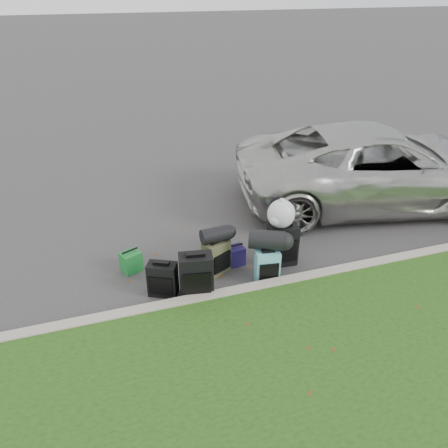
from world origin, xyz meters
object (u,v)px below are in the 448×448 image
object	(u,v)px
suitcase_olive	(216,257)
tote_green	(131,262)
suitcase_large_black_left	(196,276)
suv	(378,166)
suitcase_teal	(267,266)
suitcase_large_black_right	(282,245)
tote_navy	(235,256)
suitcase_small_black	(163,279)

from	to	relation	value
suitcase_olive	tote_green	distance (m)	1.35
suitcase_large_black_left	tote_green	bearing A→B (deg)	141.52
suv	suitcase_large_black_left	distance (m)	4.70
suv	tote_green	xyz separation A→B (m)	(-5.10, -0.98, -0.62)
suitcase_teal	suitcase_large_black_right	size ratio (longest dim) A/B	0.75
suitcase_olive	tote_navy	distance (m)	0.39
suitcase_large_black_left	suv	bearing A→B (deg)	33.32
suitcase_teal	tote_navy	xyz separation A→B (m)	(-0.33, 0.56, -0.10)
suitcase_large_black_left	suitcase_olive	size ratio (longest dim) A/B	1.24
suitcase_small_black	tote_green	bearing A→B (deg)	142.50
suitcase_small_black	tote_green	distance (m)	0.83
suv	suitcase_teal	size ratio (longest dim) A/B	10.98
suitcase_large_black_right	tote_green	world-z (taller)	suitcase_large_black_right
suitcase_olive	suitcase_large_black_right	distance (m)	1.09
suitcase_large_black_right	tote_green	distance (m)	2.42
suitcase_small_black	tote_green	world-z (taller)	suitcase_small_black
suitcase_olive	suitcase_teal	size ratio (longest dim) A/B	1.08
suitcase_small_black	suitcase_large_black_left	size ratio (longest dim) A/B	0.76
suv	suitcase_teal	bearing A→B (deg)	132.38
suitcase_olive	suitcase_large_black_right	bearing A→B (deg)	-30.69
suitcase_teal	tote_green	bearing A→B (deg)	164.00
suitcase_small_black	suitcase_teal	bearing A→B (deg)	20.21
suitcase_small_black	tote_navy	world-z (taller)	suitcase_small_black
suitcase_olive	suv	bearing A→B (deg)	-5.97
suitcase_small_black	suitcase_large_black_right	xyz separation A→B (m)	(1.98, 0.20, 0.08)
suitcase_large_black_left	suitcase_teal	size ratio (longest dim) A/B	1.34
suitcase_olive	suitcase_teal	world-z (taller)	suitcase_olive
suv	suitcase_olive	size ratio (longest dim) A/B	10.20
suv	tote_green	world-z (taller)	suv
tote_green	suitcase_large_black_right	bearing A→B (deg)	-35.36
suitcase_small_black	suitcase_olive	bearing A→B (deg)	43.51
suv	tote_navy	size ratio (longest dim) A/B	17.95
suitcase_teal	suitcase_large_black_right	world-z (taller)	suitcase_large_black_right
suitcase_teal	suitcase_olive	bearing A→B (deg)	155.48
suitcase_small_black	suitcase_teal	distance (m)	1.58
suitcase_olive	tote_navy	world-z (taller)	suitcase_olive
suitcase_small_black	tote_navy	xyz separation A→B (m)	(1.24, 0.41, -0.10)
suitcase_olive	tote_green	xyz separation A→B (m)	(-1.27, 0.45, -0.11)
suitcase_olive	tote_navy	size ratio (longest dim) A/B	1.76
suitcase_olive	suitcase_teal	xyz separation A→B (m)	(0.67, -0.44, -0.02)
tote_navy	suitcase_small_black	bearing A→B (deg)	-167.87
tote_navy	suitcase_teal	bearing A→B (deg)	-65.74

